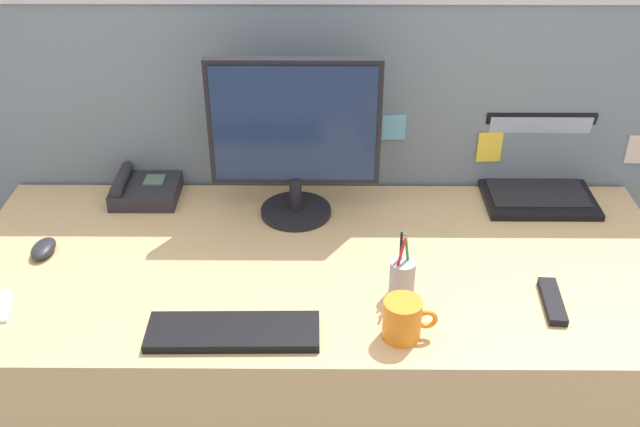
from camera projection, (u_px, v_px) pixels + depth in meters
desk at (320, 366)px, 2.18m from camera, size 1.91×0.81×0.76m
cubicle_divider at (321, 201)px, 2.40m from camera, size 2.27×0.08×1.35m
desktop_monitor at (295, 133)px, 2.05m from camera, size 0.48×0.21×0.47m
laptop at (536, 175)px, 2.26m from camera, size 0.33×0.27×0.25m
desk_phone at (144, 190)px, 2.24m from camera, size 0.20×0.18×0.08m
keyboard_main at (233, 332)px, 1.72m from camera, size 0.40×0.13×0.02m
computer_mouse_right_hand at (43, 249)px, 2.00m from camera, size 0.07×0.10×0.03m
pen_cup at (402, 278)px, 1.83m from camera, size 0.06×0.06×0.19m
tv_remote at (552, 301)px, 1.82m from camera, size 0.06×0.17×0.02m
coffee_mug at (403, 319)px, 1.70m from camera, size 0.13×0.09×0.10m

